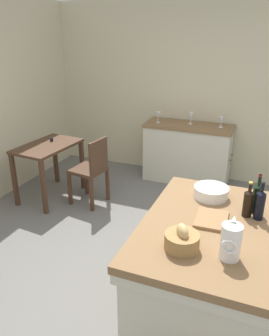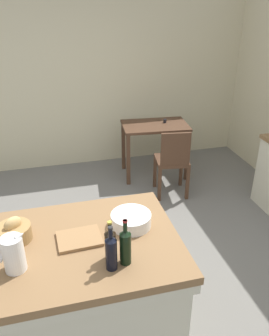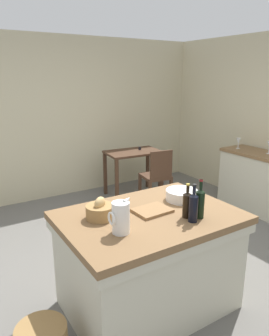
# 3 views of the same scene
# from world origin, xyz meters

# --- Properties ---
(ground_plane) EXTENTS (6.76, 6.76, 0.00)m
(ground_plane) POSITION_xyz_m (0.00, 0.00, 0.00)
(ground_plane) COLOR #66635E
(wall_back) EXTENTS (5.32, 0.12, 2.60)m
(wall_back) POSITION_xyz_m (0.00, 2.60, 1.30)
(wall_back) COLOR beige
(wall_back) RESTS_ON ground
(island_table) EXTENTS (1.45, 1.02, 0.88)m
(island_table) POSITION_xyz_m (-0.35, -0.54, 0.48)
(island_table) COLOR brown
(island_table) RESTS_ON ground
(side_cabinet) EXTENTS (0.52, 1.31, 0.89)m
(side_cabinet) POSITION_xyz_m (2.26, 0.28, 0.45)
(side_cabinet) COLOR brown
(side_cabinet) RESTS_ON ground
(writing_desk) EXTENTS (0.95, 0.64, 0.82)m
(writing_desk) POSITION_xyz_m (1.01, 1.90, 0.64)
(writing_desk) COLOR #472D1E
(writing_desk) RESTS_ON ground
(wooden_chair) EXTENTS (0.45, 0.45, 0.92)m
(wooden_chair) POSITION_xyz_m (1.04, 1.26, 0.50)
(wooden_chair) COLOR #472D1E
(wooden_chair) RESTS_ON ground
(pitcher) EXTENTS (0.17, 0.13, 0.28)m
(pitcher) POSITION_xyz_m (-0.71, -0.69, 1.00)
(pitcher) COLOR white
(pitcher) RESTS_ON island_table
(wash_bowl) EXTENTS (0.29, 0.29, 0.09)m
(wash_bowl) POSITION_xyz_m (0.08, -0.44, 0.93)
(wash_bowl) COLOR white
(wash_bowl) RESTS_ON island_table
(bread_basket) EXTENTS (0.23, 0.23, 0.18)m
(bread_basket) POSITION_xyz_m (-0.73, -0.39, 0.95)
(bread_basket) COLOR olive
(bread_basket) RESTS_ON island_table
(cutting_board) EXTENTS (0.31, 0.25, 0.02)m
(cutting_board) POSITION_xyz_m (-0.31, -0.51, 0.89)
(cutting_board) COLOR olive
(cutting_board) RESTS_ON island_table
(wine_bottle_dark) EXTENTS (0.07, 0.07, 0.32)m
(wine_bottle_dark) POSITION_xyz_m (-0.05, -0.80, 1.01)
(wine_bottle_dark) COLOR black
(wine_bottle_dark) RESTS_ON island_table
(wine_bottle_amber) EXTENTS (0.07, 0.07, 0.28)m
(wine_bottle_amber) POSITION_xyz_m (-0.13, -0.75, 1.00)
(wine_bottle_amber) COLOR black
(wine_bottle_amber) RESTS_ON island_table
(wine_bottle_green) EXTENTS (0.07, 0.07, 0.31)m
(wine_bottle_green) POSITION_xyz_m (-0.14, -0.83, 1.01)
(wine_bottle_green) COLOR black
(wine_bottle_green) RESTS_ON island_table
(wine_glass_left) EXTENTS (0.07, 0.07, 0.17)m
(wine_glass_left) POSITION_xyz_m (2.31, 0.27, 1.01)
(wine_glass_left) COLOR white
(wine_glass_left) RESTS_ON side_cabinet
(wine_glass_middle) EXTENTS (0.07, 0.07, 0.16)m
(wine_glass_middle) POSITION_xyz_m (2.21, 0.75, 1.00)
(wine_glass_middle) COLOR white
(wine_glass_middle) RESTS_ON side_cabinet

